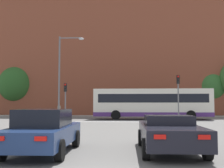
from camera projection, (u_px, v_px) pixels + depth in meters
The scene contains 13 objects.
stop_line_strip at pixel (120, 122), 25.86m from camera, with size 8.29×0.30×0.01m, color silver.
far_pavement at pixel (123, 116), 38.56m from camera, with size 69.21×2.50×0.01m, color #A09B91.
brick_civic_building at pixel (122, 55), 47.64m from camera, with size 38.83×11.47×26.15m.
car_saloon_left at pixel (44, 131), 9.46m from camera, with size 2.03×4.51×1.47m.
car_roadster_right at pixel (169, 133), 9.69m from camera, with size 2.05×4.61×1.25m.
bus_crossing_lead at pixel (152, 103), 30.17m from camera, with size 12.42×2.67×3.25m.
traffic_light_near_left at pixel (65, 95), 26.55m from camera, with size 0.26×0.31×3.62m.
traffic_light_near_right at pixel (178, 90), 25.85m from camera, with size 0.26×0.31×4.31m.
street_lamp_junction at pixel (63, 70), 26.58m from camera, with size 2.42×0.36×8.09m.
pedestrian_waiting at pixel (59, 109), 39.79m from camera, with size 0.45×0.43×1.63m.
pedestrian_walking_east at pixel (122, 109), 37.84m from camera, with size 0.41×0.24×1.70m.
tree_by_building at pixel (210, 87), 42.78m from camera, with size 5.17×5.17×6.92m.
tree_distant at pixel (17, 85), 44.22m from camera, with size 5.69×5.69×7.70m.
Camera 1 is at (1.00, -5.10, 1.65)m, focal length 45.00 mm.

